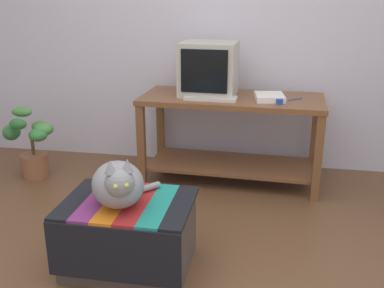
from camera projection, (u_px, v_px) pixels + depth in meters
name	position (u px, v px, depth m)	size (l,w,h in m)	color
back_wall	(217.00, 16.00, 3.77)	(8.00, 0.10, 2.60)	silver
desk	(231.00, 124.00, 3.59)	(1.45, 0.67, 0.71)	brown
tv_monitor	(209.00, 69.00, 3.51)	(0.45, 0.40, 0.42)	#BCB7A8
keyboard	(211.00, 98.00, 3.41)	(0.40, 0.15, 0.02)	beige
book	(269.00, 97.00, 3.40)	(0.21, 0.26, 0.04)	white
ottoman_with_blanket	(129.00, 234.00, 2.49)	(0.71, 0.54, 0.40)	#4C4238
cat	(118.00, 184.00, 2.35)	(0.40, 0.48, 0.31)	gray
potted_plant	(33.00, 145.00, 3.70)	(0.40, 0.39, 0.59)	brown
stapler	(277.00, 101.00, 3.30)	(0.04, 0.11, 0.04)	#2342B7
pen	(295.00, 99.00, 3.42)	(0.01, 0.01, 0.14)	#2351B2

